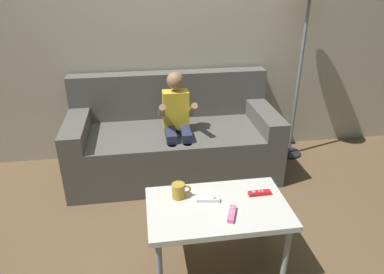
% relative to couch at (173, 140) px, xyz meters
% --- Properties ---
extents(ground_plane, '(10.10, 10.10, 0.00)m').
position_rel_couch_xyz_m(ground_plane, '(-0.04, -1.04, -0.30)').
color(ground_plane, brown).
extents(wall_back, '(5.05, 0.05, 2.50)m').
position_rel_couch_xyz_m(wall_back, '(-0.04, 0.40, 0.95)').
color(wall_back, '#B2A38E').
rests_on(wall_back, ground).
extents(couch, '(1.81, 0.80, 0.86)m').
position_rel_couch_xyz_m(couch, '(0.00, 0.00, 0.00)').
color(couch, '#56514C').
rests_on(couch, ground).
extents(person_seated_on_couch, '(0.30, 0.37, 0.96)m').
position_rel_couch_xyz_m(person_seated_on_couch, '(0.02, -0.18, 0.26)').
color(person_seated_on_couch, '#282D47').
rests_on(person_seated_on_couch, ground).
extents(coffee_table, '(0.83, 0.51, 0.46)m').
position_rel_couch_xyz_m(coffee_table, '(0.14, -1.21, 0.11)').
color(coffee_table, beige).
rests_on(coffee_table, ground).
extents(game_remote_pink_near_edge, '(0.08, 0.14, 0.03)m').
position_rel_couch_xyz_m(game_remote_pink_near_edge, '(0.20, -1.31, 0.17)').
color(game_remote_pink_near_edge, pink).
rests_on(game_remote_pink_near_edge, coffee_table).
extents(game_remote_white_center, '(0.14, 0.06, 0.03)m').
position_rel_couch_xyz_m(game_remote_white_center, '(0.09, -1.16, 0.17)').
color(game_remote_white_center, white).
rests_on(game_remote_white_center, coffee_table).
extents(game_remote_red_far_corner, '(0.14, 0.04, 0.03)m').
position_rel_couch_xyz_m(game_remote_red_far_corner, '(0.42, -1.14, 0.17)').
color(game_remote_red_far_corner, red).
rests_on(game_remote_red_far_corner, coffee_table).
extents(coffee_mug, '(0.12, 0.08, 0.09)m').
position_rel_couch_xyz_m(coffee_mug, '(-0.07, -1.09, 0.20)').
color(coffee_mug, '#B78C2D').
rests_on(coffee_mug, coffee_table).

